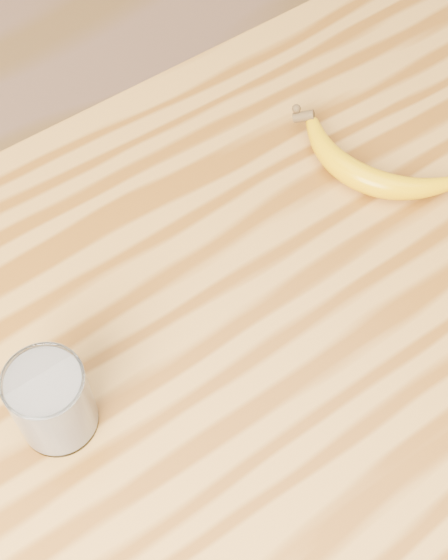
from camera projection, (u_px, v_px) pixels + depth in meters
table at (283, 335)px, 1.06m from camera, size 1.20×0.80×0.90m
smoothie_glass at (52, 401)px, 0.81m from camera, size 0.08×0.08×0.11m
banana at (362, 179)px, 1.01m from camera, size 0.22×0.32×0.04m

